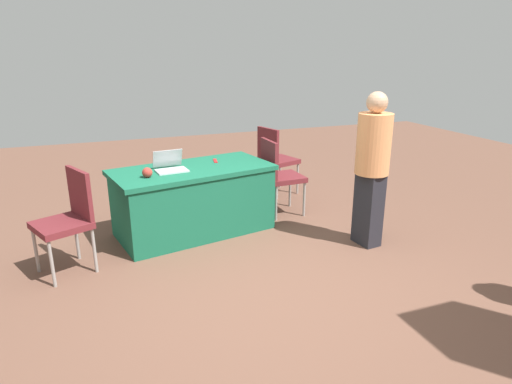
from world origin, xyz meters
TOP-DOWN VIEW (x-y plane):
  - ground_plane at (0.00, 0.00)m, footprint 14.40×14.40m
  - table_foreground at (0.29, -1.49)m, footprint 1.84×1.15m
  - chair_tucked_left at (-1.08, -2.42)m, footprint 0.55×0.55m
  - chair_tucked_right at (1.55, -0.99)m, footprint 0.58×0.58m
  - chair_aisle at (-0.80, -1.67)m, footprint 0.46×0.46m
  - person_attendee_browsing at (-1.33, -0.53)m, footprint 0.38×0.38m
  - laptop_silver at (0.53, -1.46)m, footprint 0.34×0.32m
  - yarn_ball at (0.80, -1.27)m, footprint 0.10×0.10m
  - scissors_red at (-0.02, -1.69)m, footprint 0.07×0.18m

SIDE VIEW (x-z plane):
  - ground_plane at x=0.00m, z-range 0.00..0.00m
  - table_foreground at x=0.29m, z-range 0.00..0.74m
  - chair_aisle at x=-0.80m, z-range 0.07..1.01m
  - chair_tucked_right at x=1.55m, z-range 0.07..1.01m
  - chair_tucked_left at x=-1.08m, z-range 0.07..1.02m
  - scissors_red at x=-0.02m, z-range 0.74..0.75m
  - laptop_silver at x=0.53m, z-range 0.68..0.88m
  - yarn_ball at x=0.80m, z-range 0.74..0.84m
  - person_attendee_browsing at x=-1.33m, z-range 0.09..1.67m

